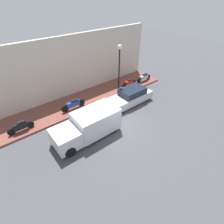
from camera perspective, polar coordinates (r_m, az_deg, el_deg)
The scene contains 10 objects.
ground_plane at distance 13.05m, azimuth 1.41°, elevation -5.15°, with size 60.00×60.00×0.00m, color #47474C.
sidewalk at distance 16.16m, azimuth -9.35°, elevation 3.78°, with size 3.10×17.21×0.14m.
building_facade at distance 16.36m, azimuth -13.41°, elevation 14.02°, with size 0.30×17.21×5.38m.
parked_car at distance 15.51m, azimuth 6.16°, elevation 5.13°, with size 1.66×4.04×1.38m.
delivery_van at distance 11.90m, azimuth -8.03°, elevation -4.46°, with size 1.88×4.63×1.83m.
motorcycle_red at distance 18.07m, azimuth 5.58°, elevation 9.53°, with size 0.30×1.85×0.75m.
scooter_silver at distance 19.34m, azimuth 10.36°, elevation 11.04°, with size 0.30×1.99×0.77m.
motorcycle_blue at distance 14.83m, azimuth -12.52°, elevation 2.52°, with size 0.30×2.14×0.83m.
motorcycle_black at distance 13.88m, azimuth -27.71°, elevation -4.15°, with size 0.30×1.81×0.81m.
streetlamp at distance 15.37m, azimuth 2.40°, elevation 15.98°, with size 0.37×0.37×4.61m.
Camera 1 is at (-7.44, 6.35, 8.64)m, focal length 28.00 mm.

